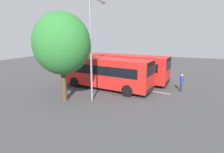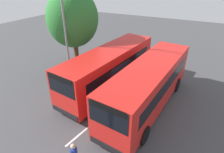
{
  "view_description": "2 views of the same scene",
  "coord_description": "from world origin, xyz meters",
  "px_view_note": "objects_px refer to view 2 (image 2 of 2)",
  "views": [
    {
      "loc": [
        7.67,
        -18.56,
        5.51
      ],
      "look_at": [
        0.11,
        -1.26,
        1.27
      ],
      "focal_mm": 29.74,
      "sensor_mm": 36.0,
      "label": 1
    },
    {
      "loc": [
        10.93,
        4.48,
        8.07
      ],
      "look_at": [
        0.81,
        -0.83,
        1.82
      ],
      "focal_mm": 29.43,
      "sensor_mm": 36.0,
      "label": 2
    }
  ],
  "objects_px": {
    "bus_center_left": "(149,85)",
    "street_lamp": "(67,25)",
    "depot_tree": "(73,19)",
    "bus_far_left": "(110,68)"
  },
  "relations": [
    {
      "from": "bus_center_left",
      "to": "street_lamp",
      "type": "distance_m",
      "value": 7.6
    },
    {
      "from": "street_lamp",
      "to": "bus_center_left",
      "type": "bearing_deg",
      "value": -4.92
    },
    {
      "from": "street_lamp",
      "to": "depot_tree",
      "type": "bearing_deg",
      "value": 117.81
    },
    {
      "from": "bus_far_left",
      "to": "bus_center_left",
      "type": "xyz_separation_m",
      "value": [
        1.06,
        3.53,
        0.0
      ]
    },
    {
      "from": "bus_far_left",
      "to": "depot_tree",
      "type": "xyz_separation_m",
      "value": [
        -1.68,
        -4.55,
        3.01
      ]
    },
    {
      "from": "bus_center_left",
      "to": "street_lamp",
      "type": "bearing_deg",
      "value": -89.43
    },
    {
      "from": "bus_center_left",
      "to": "depot_tree",
      "type": "height_order",
      "value": "depot_tree"
    },
    {
      "from": "bus_center_left",
      "to": "street_lamp",
      "type": "xyz_separation_m",
      "value": [
        -0.57,
        -6.93,
        3.08
      ]
    },
    {
      "from": "bus_far_left",
      "to": "depot_tree",
      "type": "relative_size",
      "value": 1.37
    },
    {
      "from": "depot_tree",
      "to": "bus_center_left",
      "type": "bearing_deg",
      "value": 71.27
    }
  ]
}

